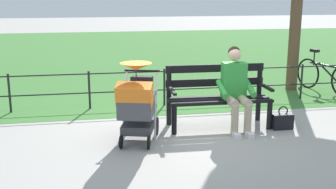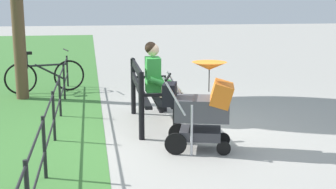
{
  "view_description": "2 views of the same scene",
  "coord_description": "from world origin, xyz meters",
  "px_view_note": "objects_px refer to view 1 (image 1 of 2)",
  "views": [
    {
      "loc": [
        1.35,
        6.2,
        2.09
      ],
      "look_at": [
        0.25,
        0.23,
        0.63
      ],
      "focal_mm": 45.85,
      "sensor_mm": 36.0,
      "label": 1
    },
    {
      "loc": [
        6.22,
        -0.96,
        1.9
      ],
      "look_at": [
        0.06,
        0.09,
        0.61
      ],
      "focal_mm": 48.75,
      "sensor_mm": 36.0,
      "label": 2
    }
  ],
  "objects_px": {
    "park_bench": "(218,93)",
    "stroller": "(137,102)",
    "bicycle": "(325,76)",
    "handbag": "(282,121)",
    "person_on_bench": "(236,86)"
  },
  "relations": [
    {
      "from": "park_bench",
      "to": "stroller",
      "type": "xyz_separation_m",
      "value": [
        1.33,
        0.54,
        0.07
      ]
    },
    {
      "from": "stroller",
      "to": "bicycle",
      "type": "xyz_separation_m",
      "value": [
        -4.23,
        -2.35,
        -0.23
      ]
    },
    {
      "from": "park_bench",
      "to": "stroller",
      "type": "bearing_deg",
      "value": 22.27
    },
    {
      "from": "handbag",
      "to": "bicycle",
      "type": "distance_m",
      "value": 2.93
    },
    {
      "from": "park_bench",
      "to": "person_on_bench",
      "type": "height_order",
      "value": "person_on_bench"
    },
    {
      "from": "park_bench",
      "to": "stroller",
      "type": "distance_m",
      "value": 1.44
    },
    {
      "from": "park_bench",
      "to": "person_on_bench",
      "type": "xyz_separation_m",
      "value": [
        -0.22,
        0.22,
        0.15
      ]
    },
    {
      "from": "person_on_bench",
      "to": "bicycle",
      "type": "xyz_separation_m",
      "value": [
        -2.68,
        -2.03,
        -0.31
      ]
    },
    {
      "from": "person_on_bench",
      "to": "handbag",
      "type": "xyz_separation_m",
      "value": [
        -0.73,
        0.15,
        -0.55
      ]
    },
    {
      "from": "stroller",
      "to": "bicycle",
      "type": "relative_size",
      "value": 0.71
    },
    {
      "from": "stroller",
      "to": "handbag",
      "type": "distance_m",
      "value": 2.33
    },
    {
      "from": "person_on_bench",
      "to": "stroller",
      "type": "distance_m",
      "value": 1.58
    },
    {
      "from": "stroller",
      "to": "bicycle",
      "type": "height_order",
      "value": "stroller"
    },
    {
      "from": "park_bench",
      "to": "handbag",
      "type": "bearing_deg",
      "value": 158.75
    },
    {
      "from": "park_bench",
      "to": "handbag",
      "type": "distance_m",
      "value": 1.09
    }
  ]
}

